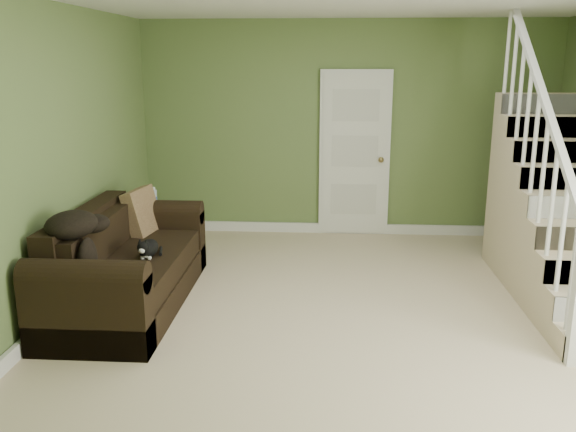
# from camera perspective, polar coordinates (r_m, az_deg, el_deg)

# --- Properties ---
(floor) EXTENTS (5.00, 5.50, 0.01)m
(floor) POSITION_cam_1_polar(r_m,az_deg,el_deg) (5.19, 6.01, -9.87)
(floor) COLOR beige
(floor) RESTS_ON ground
(wall_back) EXTENTS (5.00, 0.04, 2.60)m
(wall_back) POSITION_cam_1_polar(r_m,az_deg,el_deg) (7.53, 5.53, 8.04)
(wall_back) COLOR #617A41
(wall_back) RESTS_ON floor
(wall_front) EXTENTS (5.00, 0.04, 2.60)m
(wall_front) POSITION_cam_1_polar(r_m,az_deg,el_deg) (2.16, 9.53, -8.41)
(wall_front) COLOR #617A41
(wall_front) RESTS_ON floor
(wall_left) EXTENTS (0.04, 5.50, 2.60)m
(wall_left) POSITION_cam_1_polar(r_m,az_deg,el_deg) (5.32, -21.68, 4.42)
(wall_left) COLOR #617A41
(wall_left) RESTS_ON floor
(baseboard_back) EXTENTS (5.00, 0.04, 0.12)m
(baseboard_back) POSITION_cam_1_polar(r_m,az_deg,el_deg) (7.74, 5.31, -1.15)
(baseboard_back) COLOR white
(baseboard_back) RESTS_ON floor
(baseboard_left) EXTENTS (0.04, 5.50, 0.12)m
(baseboard_left) POSITION_cam_1_polar(r_m,az_deg,el_deg) (5.63, -20.23, -8.08)
(baseboard_left) COLOR white
(baseboard_left) RESTS_ON floor
(door) EXTENTS (0.86, 0.12, 2.02)m
(door) POSITION_cam_1_polar(r_m,az_deg,el_deg) (7.53, 6.25, 5.76)
(door) COLOR white
(door) RESTS_ON floor
(staircase) EXTENTS (1.00, 2.51, 2.82)m
(staircase) POSITION_cam_1_polar(r_m,az_deg,el_deg) (6.29, 24.31, -0.56)
(staircase) COLOR beige
(staircase) RESTS_ON floor
(sofa) EXTENTS (0.94, 2.17, 0.86)m
(sofa) POSITION_cam_1_polar(r_m,az_deg,el_deg) (5.62, -15.10, -4.81)
(sofa) COLOR black
(sofa) RESTS_ON floor
(side_table) EXTENTS (0.48, 0.48, 0.77)m
(side_table) POSITION_cam_1_polar(r_m,az_deg,el_deg) (6.99, -12.72, -1.29)
(side_table) COLOR black
(side_table) RESTS_ON floor
(cat) EXTENTS (0.19, 0.42, 0.20)m
(cat) POSITION_cam_1_polar(r_m,az_deg,el_deg) (5.42, -12.98, -2.98)
(cat) COLOR black
(cat) RESTS_ON sofa
(banana) EXTENTS (0.14, 0.22, 0.06)m
(banana) POSITION_cam_1_polar(r_m,az_deg,el_deg) (4.93, -14.26, -5.43)
(banana) COLOR gold
(banana) RESTS_ON sofa
(throw_pillow) EXTENTS (0.31, 0.52, 0.50)m
(throw_pillow) POSITION_cam_1_polar(r_m,az_deg,el_deg) (6.22, -13.44, 0.26)
(throw_pillow) COLOR #432C1B
(throw_pillow) RESTS_ON sofa
(throw_blanket) EXTENTS (0.40, 0.52, 0.21)m
(throw_blanket) POSITION_cam_1_polar(r_m,az_deg,el_deg) (5.02, -19.61, -0.76)
(throw_blanket) COLOR black
(throw_blanket) RESTS_ON sofa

